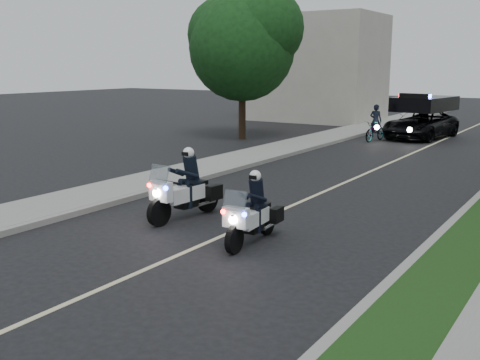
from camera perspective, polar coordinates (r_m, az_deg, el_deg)
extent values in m
plane|color=black|center=(12.59, -1.96, -5.73)|extent=(120.00, 120.00, 0.00)
cube|color=gray|center=(22.98, 3.93, 2.32)|extent=(0.20, 60.00, 0.15)
cube|color=gray|center=(23.53, 1.59, 2.57)|extent=(2.00, 60.00, 0.16)
cube|color=#A8A396|center=(39.63, 7.89, 11.06)|extent=(8.00, 6.00, 7.00)
cube|color=#BFB78C|center=(21.34, 13.59, 1.12)|extent=(0.12, 50.00, 0.01)
imported|color=black|center=(30.90, 17.63, 4.02)|extent=(3.04, 5.41, 2.50)
imported|color=black|center=(29.16, 13.39, 3.83)|extent=(0.86, 1.97, 1.00)
imported|color=black|center=(29.16, 13.39, 3.83)|extent=(0.59, 0.40, 1.62)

